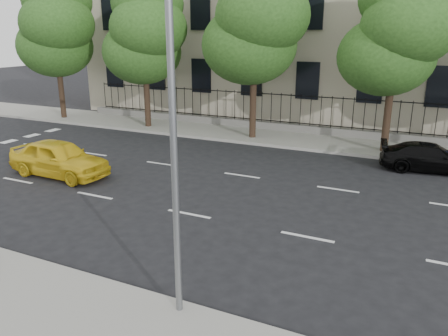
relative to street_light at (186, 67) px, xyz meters
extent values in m
plane|color=black|center=(-2.50, 1.77, -5.15)|extent=(120.00, 120.00, 0.00)
cube|color=gray|center=(-2.50, -2.23, -5.07)|extent=(60.00, 4.00, 0.15)
cube|color=gray|center=(-2.50, 15.77, -5.07)|extent=(60.00, 4.00, 0.15)
cube|color=slate|center=(-2.50, 17.47, -4.80)|extent=(30.00, 0.50, 0.40)
cube|color=black|center=(-2.50, 17.47, -4.50)|extent=(28.80, 0.05, 0.05)
cube|color=black|center=(-2.50, 17.47, -2.90)|extent=(28.80, 0.05, 0.05)
cylinder|color=slate|center=(0.00, -0.53, -1.00)|extent=(0.14, 0.14, 8.00)
cylinder|color=#382619|center=(-18.50, 14.97, -3.42)|extent=(0.36, 0.36, 3.15)
ellipsoid|color=#234818|center=(-18.90, 15.27, -0.29)|extent=(4.94, 4.94, 4.06)
ellipsoid|color=#234818|center=(-18.00, 14.77, 1.14)|extent=(4.68, 4.68, 3.85)
ellipsoid|color=#234818|center=(-18.40, 15.37, 2.57)|extent=(4.42, 4.42, 3.64)
cylinder|color=#382619|center=(-11.50, 14.97, -3.51)|extent=(0.36, 0.36, 2.97)
ellipsoid|color=#234818|center=(-11.90, 15.27, -0.52)|extent=(4.75, 4.75, 3.90)
ellipsoid|color=#234818|center=(-11.00, 14.77, 0.85)|extent=(4.50, 4.50, 3.70)
ellipsoid|color=#234818|center=(-11.40, 15.37, 2.23)|extent=(4.25, 4.25, 3.50)
cylinder|color=#382619|center=(-4.50, 14.97, -3.34)|extent=(0.36, 0.36, 3.32)
ellipsoid|color=#234818|center=(-4.90, 15.27, -0.05)|extent=(5.13, 5.13, 4.21)
ellipsoid|color=#234818|center=(-4.00, 14.77, 1.43)|extent=(4.86, 4.86, 4.00)
cylinder|color=#382619|center=(2.50, 14.97, -3.46)|extent=(0.36, 0.36, 3.08)
ellipsoid|color=#234818|center=(2.10, 15.27, -0.48)|extent=(4.56, 4.56, 3.74)
ellipsoid|color=#234818|center=(3.00, 14.77, 0.84)|extent=(4.32, 4.32, 3.55)
imported|color=yellow|center=(-9.40, 5.51, -4.39)|extent=(4.53, 1.94, 1.52)
imported|color=black|center=(4.61, 12.83, -4.54)|extent=(4.37, 2.25, 1.21)
camera|label=1|loc=(4.25, -7.33, 0.63)|focal=35.00mm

